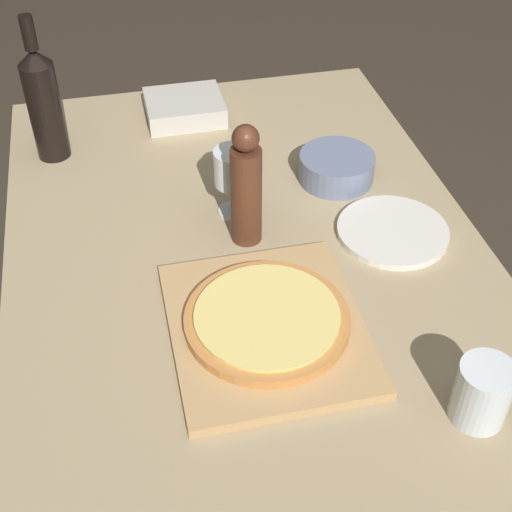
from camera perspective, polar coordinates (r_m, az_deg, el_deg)
name	(u,v)px	position (r m, az deg, el deg)	size (l,w,h in m)	color
ground_plane	(261,509)	(1.84, 0.40, -19.62)	(12.00, 12.00, 0.00)	#382D23
dining_table	(263,328)	(1.32, 0.53, -5.81)	(0.90, 1.59, 0.73)	#9E8966
cutting_board	(267,327)	(1.19, 0.87, -5.73)	(0.32, 0.36, 0.02)	tan
pizza	(267,319)	(1.18, 0.88, -5.05)	(0.28, 0.28, 0.02)	#BC7A3D
wine_bottle	(44,102)	(1.61, -16.63, 11.71)	(0.07, 0.07, 0.32)	black
pepper_mill	(246,188)	(1.31, -0.79, 5.47)	(0.06, 0.06, 0.25)	#4C2819
wine_glass	(236,170)	(1.38, -1.63, 6.91)	(0.08, 0.08, 0.14)	silver
small_bowl	(337,167)	(1.53, 6.46, 7.05)	(0.16, 0.16, 0.06)	slate
drinking_tumbler	(482,393)	(1.10, 17.65, -10.38)	(0.08, 0.08, 0.10)	silver
dinner_plate	(393,231)	(1.41, 10.88, 1.96)	(0.22, 0.22, 0.01)	silver
food_container	(184,108)	(1.75, -5.74, 11.71)	(0.18, 0.16, 0.05)	#BCB7AD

